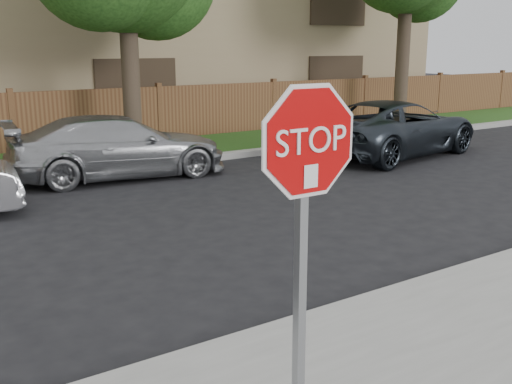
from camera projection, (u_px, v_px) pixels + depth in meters
ground at (279, 328)px, 5.94m from camera, size 90.00×90.00×0.00m
far_curb at (51, 176)px, 12.51m from camera, size 70.00×0.30×0.15m
grass_strip at (31, 164)px, 13.85m from camera, size 70.00×3.00×0.12m
fence at (13, 125)px, 14.96m from camera, size 70.00×0.12×1.60m
stop_sign at (306, 190)px, 3.84m from camera, size 1.01×0.13×2.55m
sedan_right at (119, 147)px, 12.59m from camera, size 4.73×2.37×1.32m
sedan_far_right at (395, 128)px, 15.15m from camera, size 5.35×3.11×1.40m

